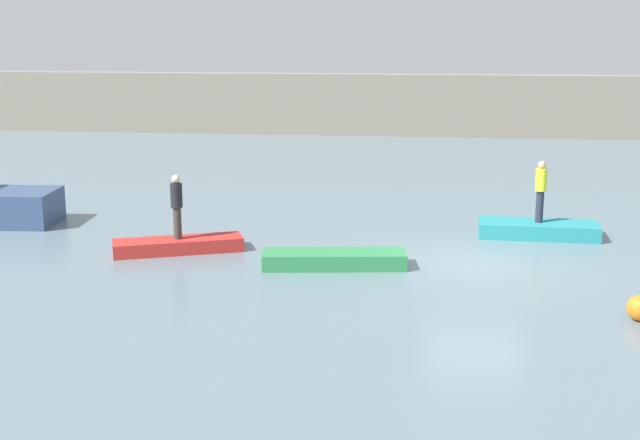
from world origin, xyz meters
The scene contains 8 objects.
ground_plane centered at (0.00, 0.00, 0.00)m, with size 120.00×120.00×0.00m, color slate.
embankment_wall centered at (0.00, 25.79, 1.67)m, with size 80.00×1.20×3.33m, color gray.
rowboat_red centered at (-7.98, 0.38, 0.19)m, with size 3.48×0.92×0.37m, color red.
rowboat_green centered at (-3.63, -0.59, 0.20)m, with size 3.64×1.00×0.41m, color #2D7F47.
rowboat_teal centered at (1.96, 3.26, 0.22)m, with size 3.39×1.26×0.44m, color teal.
person_dark_shirt centered at (-7.98, 0.38, 1.35)m, with size 0.32×0.32×1.76m.
person_hiviz_shirt centered at (1.96, 3.26, 1.44)m, with size 0.32×0.32×1.80m.
mooring_buoy centered at (3.14, -3.85, 0.28)m, with size 0.55×0.55×0.55m, color orange.
Camera 1 is at (-1.53, -21.62, 6.12)m, focal length 48.32 mm.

